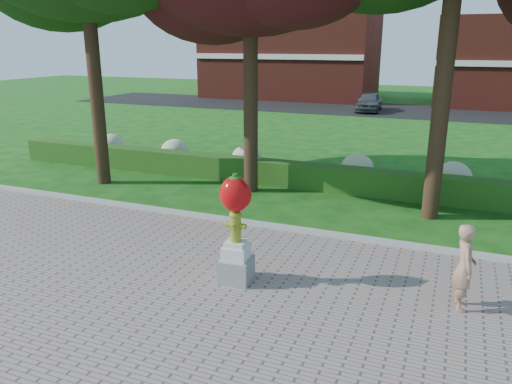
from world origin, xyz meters
TOP-DOWN VIEW (x-y plane):
  - ground at (0.00, 0.00)m, footprint 100.00×100.00m
  - curb at (0.00, 3.00)m, footprint 40.00×0.18m
  - lawn_hedge at (0.00, 7.00)m, footprint 24.00×0.70m
  - hydrangea_row at (0.57, 8.00)m, footprint 20.10×1.10m
  - street at (0.00, 28.00)m, footprint 50.00×8.00m
  - building_left at (-10.00, 34.00)m, footprint 14.00×8.00m
  - hydrant_sculpture at (0.21, -0.02)m, footprint 0.65×0.65m
  - woman at (4.33, 0.53)m, footprint 0.48×0.63m
  - parked_car at (-1.90, 26.79)m, footprint 1.78×3.92m

SIDE VIEW (x-z plane):
  - ground at x=0.00m, z-range 0.00..0.00m
  - street at x=0.00m, z-range 0.00..0.02m
  - curb at x=0.00m, z-range 0.00..0.15m
  - lawn_hedge at x=0.00m, z-range 0.00..0.80m
  - hydrangea_row at x=0.57m, z-range 0.06..1.04m
  - parked_car at x=-1.90m, z-range 0.02..1.33m
  - woman at x=4.33m, z-range 0.04..1.62m
  - hydrant_sculpture at x=0.21m, z-range 0.10..2.30m
  - building_left at x=-10.00m, z-range 0.00..7.00m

